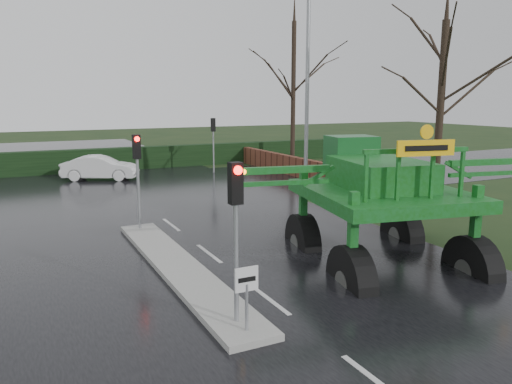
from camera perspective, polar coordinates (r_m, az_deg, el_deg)
name	(u,v)px	position (r m, az deg, el deg)	size (l,w,h in m)	color
ground	(269,300)	(12.26, 1.49, -12.24)	(140.00, 140.00, 0.00)	black
road_main	(157,214)	(21.20, -11.24, -2.53)	(14.00, 80.00, 0.02)	black
road_cross	(126,191)	(26.93, -14.61, 0.13)	(80.00, 12.00, 0.02)	black
median_island	(178,267)	(14.36, -8.85, -8.51)	(1.20, 10.00, 0.16)	gray
hedge_row	(100,160)	(34.62, -17.42, 3.51)	(44.00, 0.90, 1.50)	black
brick_wall	(299,167)	(30.68, 4.90, 2.82)	(0.40, 20.00, 1.20)	#592D1E
keep_left_sign	(247,288)	(10.08, -1.09, -10.96)	(0.50, 0.07, 1.35)	gray
traffic_signal_near	(236,208)	(10.05, -2.32, -1.87)	(0.26, 0.33, 3.52)	gray
traffic_signal_mid	(137,161)	(18.05, -13.42, 3.44)	(0.26, 0.33, 3.52)	gray
traffic_signal_far	(213,133)	(32.29, -4.92, 6.76)	(0.26, 0.33, 3.52)	gray
street_light_right	(302,73)	(25.81, 5.31, 13.34)	(3.85, 0.30, 10.00)	gray
tree_right_near	(442,88)	(23.18, 20.46, 11.07)	(5.60, 5.60, 9.64)	black
tree_right_far	(294,73)	(36.01, 4.31, 13.39)	(7.00, 7.00, 12.05)	black
crop_sprayer	(350,191)	(13.04, 10.72, 0.15)	(9.05, 6.46, 5.14)	black
white_sedan	(101,180)	(30.96, -17.32, 1.32)	(1.52, 4.35, 1.43)	silver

